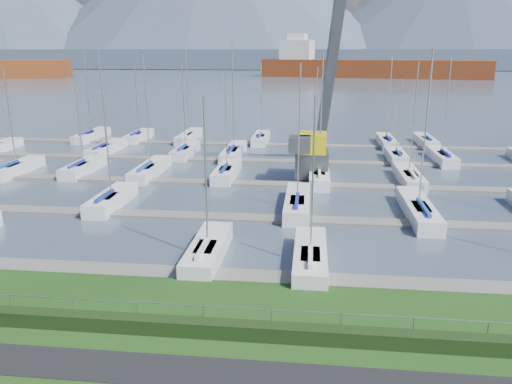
# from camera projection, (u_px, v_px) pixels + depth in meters

# --- Properties ---
(path) EXTENTS (160.00, 2.00, 0.04)m
(path) POSITION_uv_depth(u_px,v_px,m) (213.00, 373.00, 19.16)
(path) COLOR black
(path) RESTS_ON grass
(water) EXTENTS (800.00, 540.00, 0.20)m
(water) POSITION_uv_depth(u_px,v_px,m) (306.00, 73.00, 270.54)
(water) COLOR #465466
(hedge) EXTENTS (80.00, 0.70, 0.70)m
(hedge) POSITION_uv_depth(u_px,v_px,m) (224.00, 329.00, 21.55)
(hedge) COLOR black
(hedge) RESTS_ON grass
(fence) EXTENTS (80.00, 0.04, 0.04)m
(fence) POSITION_uv_depth(u_px,v_px,m) (226.00, 307.00, 21.70)
(fence) COLOR gray
(fence) RESTS_ON grass
(foothill) EXTENTS (900.00, 80.00, 12.00)m
(foothill) POSITION_uv_depth(u_px,v_px,m) (308.00, 58.00, 335.65)
(foothill) COLOR #49596C
(foothill) RESTS_ON water
(mountains) EXTENTS (1190.00, 360.00, 115.00)m
(mountains) POSITION_uv_depth(u_px,v_px,m) (320.00, 4.00, 394.95)
(mountains) COLOR #3B4757
(mountains) RESTS_ON water
(docks) EXTENTS (90.00, 41.60, 0.25)m
(docks) POSITION_uv_depth(u_px,v_px,m) (272.00, 184.00, 46.93)
(docks) COLOR slate
(docks) RESTS_ON water
(crane) EXTENTS (5.38, 13.24, 22.35)m
(crane) POSITION_uv_depth(u_px,v_px,m) (318.00, 120.00, 48.79)
(crane) COLOR #4F5256
(crane) RESTS_ON water
(cargo_ship_mid) EXTENTS (100.88, 35.48, 21.50)m
(cargo_ship_mid) POSITION_uv_depth(u_px,v_px,m) (362.00, 69.00, 225.76)
(cargo_ship_mid) COLOR maroon
(cargo_ship_mid) RESTS_ON water
(sailboat_fleet) EXTENTS (75.27, 50.23, 13.55)m
(sailboat_fleet) POSITION_uv_depth(u_px,v_px,m) (254.00, 119.00, 49.13)
(sailboat_fleet) COLOR #1B2097
(sailboat_fleet) RESTS_ON water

